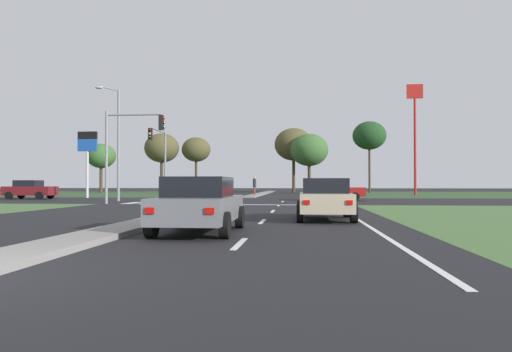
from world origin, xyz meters
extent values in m
plane|color=black|center=(0.00, 30.00, 0.00)|extent=(200.00, 200.00, 0.00)
cube|color=#2D4C28|center=(-25.50, 54.50, 0.00)|extent=(35.00, 35.00, 0.01)
cube|color=#2D4C28|center=(25.50, 54.50, 0.00)|extent=(35.00, 35.00, 0.01)
cube|color=gray|center=(0.00, 11.00, 0.07)|extent=(1.20, 22.00, 0.14)
cube|color=gray|center=(0.00, 55.00, 0.07)|extent=(1.20, 36.00, 0.14)
cube|color=silver|center=(3.50, 4.23, 0.01)|extent=(0.14, 2.00, 0.01)
cube|color=silver|center=(3.50, 10.23, 0.01)|extent=(0.14, 2.00, 0.01)
cube|color=silver|center=(3.50, 16.23, 0.01)|extent=(0.14, 2.00, 0.01)
cube|color=silver|center=(3.50, 22.23, 0.01)|extent=(0.14, 2.00, 0.01)
cube|color=silver|center=(3.50, 28.23, 0.01)|extent=(0.14, 2.00, 0.01)
cube|color=silver|center=(6.85, 12.00, 0.01)|extent=(0.14, 24.00, 0.01)
cube|color=silver|center=(3.80, 23.00, 0.01)|extent=(6.40, 0.50, 0.01)
cube|color=silver|center=(-6.40, 24.80, 0.01)|extent=(0.70, 2.80, 0.01)
cube|color=silver|center=(-5.25, 24.80, 0.01)|extent=(0.70, 2.80, 0.01)
cube|color=silver|center=(-4.10, 24.80, 0.01)|extent=(0.70, 2.80, 0.01)
cube|color=silver|center=(-2.95, 24.80, 0.01)|extent=(0.70, 2.80, 0.01)
cube|color=silver|center=(-1.80, 24.80, 0.01)|extent=(0.70, 2.80, 0.01)
cube|color=#A31919|center=(7.41, 30.82, 0.66)|extent=(4.45, 1.74, 0.69)
cube|color=black|center=(7.26, 30.82, 1.27)|extent=(2.05, 1.53, 0.52)
cube|color=red|center=(5.17, 31.48, 0.73)|extent=(0.04, 0.20, 0.14)
cube|color=red|center=(5.17, 30.16, 0.73)|extent=(0.04, 0.20, 0.14)
cylinder|color=black|center=(8.84, 31.69, 0.32)|extent=(0.64, 0.22, 0.64)
cylinder|color=black|center=(8.84, 29.95, 0.32)|extent=(0.64, 0.22, 0.64)
cylinder|color=black|center=(5.99, 31.69, 0.32)|extent=(0.64, 0.22, 0.64)
cylinder|color=black|center=(5.99, 29.95, 0.32)|extent=(0.64, 0.22, 0.64)
cube|color=#BCAD8E|center=(5.66, 11.23, 0.64)|extent=(1.76, 4.11, 0.64)
cube|color=black|center=(5.66, 11.08, 1.22)|extent=(1.55, 1.89, 0.52)
cube|color=red|center=(4.99, 9.16, 0.70)|extent=(0.20, 0.04, 0.14)
cube|color=red|center=(6.33, 9.16, 0.70)|extent=(0.20, 0.04, 0.14)
cylinder|color=black|center=(4.78, 12.55, 0.32)|extent=(0.22, 0.64, 0.64)
cylinder|color=black|center=(6.54, 12.55, 0.32)|extent=(0.22, 0.64, 0.64)
cylinder|color=black|center=(4.78, 9.92, 0.32)|extent=(0.22, 0.64, 0.64)
cylinder|color=black|center=(6.54, 9.92, 0.32)|extent=(0.22, 0.64, 0.64)
cube|color=slate|center=(2.15, 6.45, 0.63)|extent=(1.77, 4.20, 0.63)
cube|color=black|center=(2.15, 6.30, 1.21)|extent=(1.56, 1.93, 0.52)
cube|color=red|center=(1.48, 4.33, 0.70)|extent=(0.20, 0.04, 0.14)
cube|color=red|center=(2.83, 4.33, 0.70)|extent=(0.20, 0.04, 0.14)
cylinder|color=black|center=(1.27, 7.79, 0.32)|extent=(0.22, 0.64, 0.64)
cylinder|color=black|center=(3.04, 7.79, 0.32)|extent=(0.22, 0.64, 0.64)
cylinder|color=black|center=(1.27, 5.10, 0.32)|extent=(0.22, 0.64, 0.64)
cylinder|color=black|center=(3.04, 5.10, 0.32)|extent=(0.22, 0.64, 0.64)
cube|color=maroon|center=(-17.99, 32.16, 0.69)|extent=(4.15, 1.73, 0.74)
cube|color=black|center=(-18.14, 32.16, 1.32)|extent=(1.91, 1.52, 0.52)
cube|color=red|center=(-20.08, 32.82, 0.77)|extent=(0.04, 0.20, 0.14)
cube|color=red|center=(-20.08, 31.51, 0.77)|extent=(0.04, 0.20, 0.14)
cylinder|color=black|center=(-16.66, 33.03, 0.32)|extent=(0.64, 0.22, 0.64)
cylinder|color=black|center=(-16.66, 31.30, 0.32)|extent=(0.64, 0.22, 0.64)
cylinder|color=black|center=(-19.31, 33.03, 0.32)|extent=(0.64, 0.22, 0.64)
cylinder|color=black|center=(-19.31, 31.30, 0.32)|extent=(0.64, 0.22, 0.64)
cylinder|color=gray|center=(-7.60, 23.40, 2.97)|extent=(0.18, 0.18, 5.95)
cylinder|color=gray|center=(-5.81, 23.40, 5.70)|extent=(3.59, 0.12, 0.12)
cube|color=black|center=(-4.01, 23.40, 5.17)|extent=(0.26, 0.32, 0.95)
sphere|color=red|center=(-3.85, 23.40, 5.47)|extent=(0.20, 0.20, 0.20)
sphere|color=#3A2405|center=(-3.85, 23.40, 5.17)|extent=(0.20, 0.20, 0.20)
sphere|color=black|center=(-3.85, 23.40, 4.87)|extent=(0.20, 0.20, 0.20)
cylinder|color=gray|center=(-7.60, 36.60, 3.10)|extent=(0.18, 0.18, 6.20)
cylinder|color=gray|center=(-7.60, 34.43, 5.95)|extent=(0.12, 4.35, 0.12)
cube|color=black|center=(-7.60, 32.25, 5.42)|extent=(0.32, 0.26, 0.95)
sphere|color=#360503|center=(-7.60, 32.09, 5.72)|extent=(0.20, 0.20, 0.20)
sphere|color=orange|center=(-7.60, 32.09, 5.42)|extent=(0.20, 0.20, 0.20)
sphere|color=black|center=(-7.60, 32.09, 5.12)|extent=(0.20, 0.20, 0.20)
cylinder|color=gray|center=(-8.67, 28.11, 4.15)|extent=(0.20, 0.20, 8.31)
cylinder|color=gray|center=(-9.05, 27.23, 8.21)|extent=(0.86, 1.79, 0.10)
ellipsoid|color=#B2B2A8|center=(-9.43, 26.36, 8.11)|extent=(0.56, 0.28, 0.20)
cylinder|color=maroon|center=(0.19, 41.24, 0.54)|extent=(0.16, 0.16, 0.80)
cylinder|color=#232833|center=(0.19, 41.24, 1.36)|extent=(0.34, 0.34, 0.83)
sphere|color=tan|center=(0.19, 41.24, 1.89)|extent=(0.24, 0.24, 0.24)
cylinder|color=red|center=(17.90, 50.01, 5.57)|extent=(0.28, 0.28, 11.14)
cube|color=red|center=(17.90, 50.01, 11.94)|extent=(1.80, 0.30, 1.60)
torus|color=yellow|center=(17.50, 50.18, 11.94)|extent=(0.96, 0.16, 0.96)
torus|color=yellow|center=(18.29, 50.18, 11.94)|extent=(0.96, 0.16, 0.96)
cylinder|color=silver|center=(-14.66, 35.79, 2.13)|extent=(0.24, 0.24, 4.27)
cube|color=#194CA5|center=(-14.66, 35.79, 4.82)|extent=(1.80, 0.24, 1.10)
cube|color=black|center=(-14.66, 35.79, 5.72)|extent=(1.80, 0.24, 0.70)
cylinder|color=#423323|center=(-23.41, 58.85, 2.06)|extent=(0.44, 0.44, 4.11)
ellipsoid|color=#38602D|center=(-23.41, 58.85, 5.24)|extent=(4.09, 4.09, 3.48)
cylinder|color=#423323|center=(-15.44, 61.63, 2.57)|extent=(0.45, 0.45, 5.13)
ellipsoid|color=#4C4728|center=(-15.44, 61.63, 6.52)|extent=(5.02, 5.02, 4.27)
cylinder|color=#423323|center=(-10.70, 63.31, 2.60)|extent=(0.36, 0.36, 5.20)
ellipsoid|color=#4C4728|center=(-10.70, 63.31, 6.37)|extent=(4.27, 4.27, 3.63)
cylinder|color=#423323|center=(3.75, 63.58, 2.76)|extent=(0.44, 0.44, 5.51)
ellipsoid|color=#4C4728|center=(3.75, 63.58, 7.05)|extent=(5.59, 5.59, 4.75)
cylinder|color=#423323|center=(5.97, 60.85, 2.28)|extent=(0.44, 0.44, 4.56)
ellipsoid|color=#38602D|center=(5.97, 60.85, 6.03)|extent=(5.33, 5.33, 4.53)
cylinder|color=#423323|center=(14.41, 61.81, 3.39)|extent=(0.30, 0.30, 6.78)
ellipsoid|color=#1E421E|center=(14.41, 61.81, 8.07)|extent=(4.68, 4.68, 3.98)
camera|label=1|loc=(4.82, -5.89, 1.29)|focal=33.28mm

